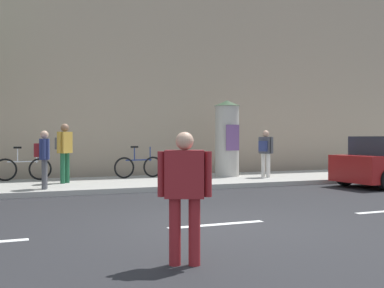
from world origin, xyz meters
The scene contains 11 objects.
ground_plane centered at (0.00, 0.00, 0.00)m, with size 80.00×80.00×0.00m, color #232326.
sidewalk_curb centered at (0.00, 7.00, 0.07)m, with size 36.00×4.00×0.15m, color #9E9B93.
lane_markings centered at (0.00, 0.00, 0.00)m, with size 25.80×0.16×0.01m.
building_backdrop centered at (0.00, 12.00, 5.21)m, with size 36.00×5.00×10.42m, color tan.
poster_column centered at (3.96, 7.51, 1.52)m, with size 0.94×0.94×2.71m.
pedestrian_in_red_top centered at (-1.45, -2.18, 0.93)m, with size 0.60×0.41×1.59m.
pedestrian_with_backpack centered at (-1.75, 7.07, 1.23)m, with size 0.53×0.53×1.80m.
pedestrian_in_light_jacket centered at (-2.45, 5.63, 1.08)m, with size 0.43×0.61×1.56m.
pedestrian_near_pole centered at (4.96, 6.55, 1.11)m, with size 0.50×0.51×1.63m.
bicycle_leaning centered at (-2.87, 8.42, 0.54)m, with size 1.77×0.13×1.09m.
bicycle_upright centered at (0.86, 8.07, 0.54)m, with size 1.77×0.23×1.09m.
Camera 1 is at (-3.44, -7.27, 1.51)m, focal length 43.19 mm.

